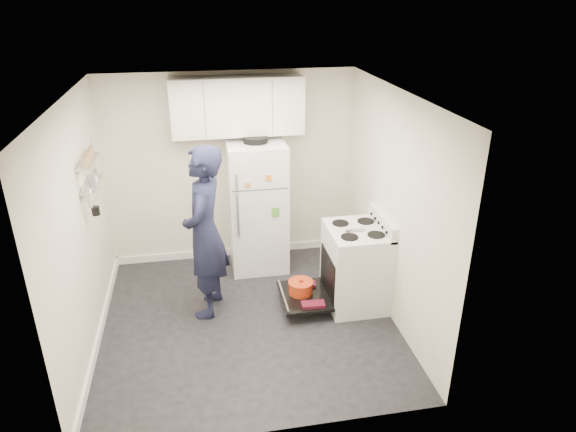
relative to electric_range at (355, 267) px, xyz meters
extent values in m
cube|color=black|center=(-1.26, -0.15, -0.47)|extent=(3.20, 3.20, 0.01)
cube|color=white|center=(-1.26, -0.15, 2.03)|extent=(3.20, 3.20, 0.01)
cube|color=silver|center=(-1.26, 1.45, 0.78)|extent=(3.20, 0.01, 2.50)
cube|color=silver|center=(-1.26, -1.75, 0.78)|extent=(3.20, 0.01, 2.50)
cube|color=silver|center=(-2.86, -0.15, 0.78)|extent=(0.01, 3.20, 2.50)
cube|color=silver|center=(0.34, -0.15, 0.78)|extent=(0.01, 3.20, 2.50)
cube|color=white|center=(-2.85, -0.15, -0.42)|extent=(0.03, 3.20, 0.10)
cube|color=white|center=(-1.26, 1.44, -0.42)|extent=(3.20, 0.03, 0.10)
cube|color=silver|center=(0.01, 0.00, -0.01)|extent=(0.65, 0.76, 0.92)
cube|color=black|center=(-0.06, 0.00, -0.07)|extent=(0.53, 0.60, 0.52)
cube|color=orange|center=(0.21, 0.00, -0.07)|extent=(0.02, 0.56, 0.46)
cylinder|color=black|center=(-0.01, 0.00, -0.25)|extent=(0.34, 0.34, 0.02)
cube|color=silver|center=(0.30, 0.00, 0.54)|extent=(0.08, 0.76, 0.18)
cube|color=silver|center=(0.01, 0.00, 0.47)|extent=(0.65, 0.76, 0.03)
cube|color=#B2B2B7|center=(-0.04, -0.05, 0.50)|extent=(0.22, 0.03, 0.01)
cube|color=black|center=(-0.59, 0.00, -0.32)|extent=(0.55, 0.70, 0.03)
cylinder|color=#B2B2B7|center=(-0.83, 0.00, -0.29)|extent=(0.02, 0.66, 0.02)
cylinder|color=#B73212|center=(-0.62, 0.05, -0.24)|extent=(0.28, 0.28, 0.13)
cylinder|color=#B73212|center=(-0.62, 0.05, -0.17)|extent=(0.29, 0.29, 0.02)
sphere|color=#B73212|center=(-0.62, 0.05, -0.14)|extent=(0.04, 0.04, 0.04)
cube|color=maroon|center=(-0.54, -0.24, -0.29)|extent=(0.27, 0.14, 0.04)
cube|color=maroon|center=(-0.54, 0.21, -0.29)|extent=(0.28, 0.19, 0.04)
cube|color=silver|center=(-0.98, 1.10, 0.38)|extent=(0.72, 0.70, 1.69)
cube|color=#4C4C4C|center=(-0.98, 0.75, 0.74)|extent=(0.68, 0.01, 0.01)
cube|color=#B2B2B7|center=(-1.26, 0.73, 0.86)|extent=(0.03, 0.03, 0.20)
cube|color=#B2B2B7|center=(-1.26, 0.73, 0.44)|extent=(0.03, 0.03, 0.55)
cylinder|color=black|center=(-0.98, 1.10, 1.26)|extent=(0.30, 0.30, 0.07)
cube|color=orange|center=(-0.88, 0.74, 0.88)|extent=(0.07, 0.01, 0.07)
cube|color=#4D9A33|center=(-0.80, 0.74, 0.43)|extent=(0.09, 0.01, 0.12)
cube|color=orange|center=(-1.13, 0.74, 0.81)|extent=(0.06, 0.01, 0.06)
cube|color=silver|center=(-1.16, 1.28, 1.63)|extent=(1.60, 0.33, 0.70)
cube|color=#B2B2B7|center=(-2.78, 0.35, 1.33)|extent=(0.14, 0.60, 0.02)
cube|color=#B2B2B7|center=(-2.78, 0.35, 1.08)|extent=(0.14, 0.60, 0.02)
cylinder|color=black|center=(-2.75, 0.17, 0.85)|extent=(0.08, 0.08, 0.09)
imported|color=#161831|center=(-1.67, 0.16, 0.51)|extent=(0.63, 0.81, 1.96)
camera|label=1|loc=(-1.69, -4.92, 2.95)|focal=32.00mm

